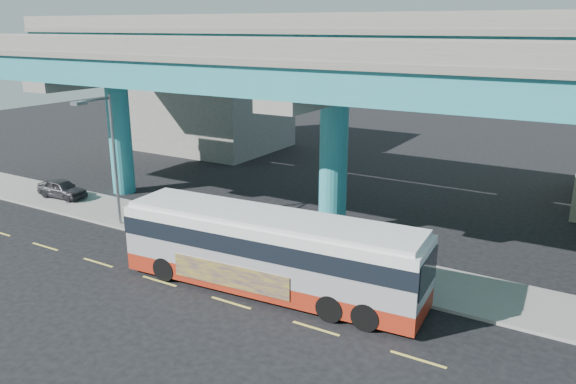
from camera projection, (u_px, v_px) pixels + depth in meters
The scene contains 9 objects.
ground at pixel (235, 300), 23.54m from camera, with size 120.00×120.00×0.00m, color black.
sidewalk at pixel (300, 254), 28.04m from camera, with size 70.00×4.00×0.15m, color gray.
lane_markings at pixel (231, 303), 23.29m from camera, with size 58.00×0.12×0.01m.
viaduct at pixel (337, 65), 28.41m from camera, with size 52.00×12.40×11.70m.
building_concrete at pixel (212, 99), 51.84m from camera, with size 12.00×10.00×9.00m, color gray.
transit_bus at pixel (270, 250), 23.87m from camera, with size 13.66×3.83×3.46m.
parked_car at pixel (62, 189), 36.89m from camera, with size 3.62×1.61×1.21m, color #2D2D32.
street_lamp at pixel (105, 143), 30.41m from camera, with size 0.50×2.42×7.36m.
stop_sign at pixel (415, 254), 23.34m from camera, with size 0.75×0.11×2.49m.
Camera 1 is at (12.84, -17.10, 11.06)m, focal length 35.00 mm.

